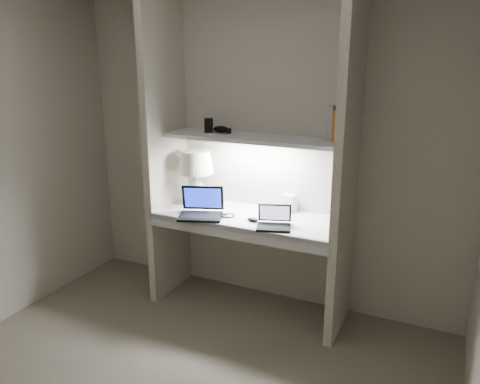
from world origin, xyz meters
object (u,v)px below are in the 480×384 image
Objects in this scene: speaker at (290,203)px; book_row at (344,124)px; laptop_main at (201,209)px; laptop_netbook at (274,222)px; table_lamp at (196,168)px.

book_row is at bearing 18.50° from speaker.
speaker is (0.57, 0.38, 0.02)m from laptop_main.
laptop_netbook is at bearing -20.54° from laptop_main.
table_lamp is at bearing -149.54° from speaker.
laptop_netbook is 0.85m from book_row.
laptop_netbook is (0.59, 0.01, -0.01)m from laptop_main.
book_row is at bearing -0.43° from laptop_main.
table_lamp is 0.81m from speaker.
book_row reaches higher than speaker.
book_row reaches higher than table_lamp.
laptop_netbook is 0.38m from speaker.
laptop_main is at bearing 162.22° from laptop_netbook.
book_row reaches higher than laptop_main.
laptop_main is 1.63× the size of book_row.
table_lamp is 1.80× the size of book_row.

